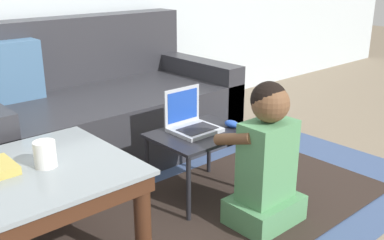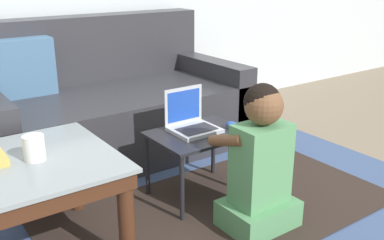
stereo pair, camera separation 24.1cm
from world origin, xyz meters
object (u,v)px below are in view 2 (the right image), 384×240
at_px(cup_on_table, 34,148).
at_px(laptop, 192,124).
at_px(computer_mouse, 233,125).
at_px(person_seated, 260,164).
at_px(couch, 107,107).
at_px(coffee_table, 5,183).
at_px(laptop_desk, 199,141).

bearing_deg(cup_on_table, laptop, 6.60).
height_order(computer_mouse, person_seated, person_seated).
relative_size(couch, coffee_table, 1.95).
height_order(couch, coffee_table, couch).
xyz_separation_m(computer_mouse, cup_on_table, (-1.06, 0.01, 0.12)).
bearing_deg(cup_on_table, couch, 51.31).
height_order(couch, computer_mouse, couch).
height_order(laptop_desk, laptop, laptop).
bearing_deg(coffee_table, cup_on_table, -5.32).
bearing_deg(couch, person_seated, -83.44).
relative_size(coffee_table, person_seated, 1.24).
xyz_separation_m(laptop_desk, person_seated, (0.04, -0.42, 0.01)).
distance_m(couch, laptop, 0.87).
relative_size(computer_mouse, person_seated, 0.13).
relative_size(couch, cup_on_table, 16.36).
bearing_deg(person_seated, laptop, 96.85).
bearing_deg(laptop, person_seated, -83.15).
bearing_deg(person_seated, coffee_table, 159.90).
height_order(computer_mouse, cup_on_table, cup_on_table).
distance_m(coffee_table, laptop_desk, 1.01).
bearing_deg(cup_on_table, coffee_table, 174.68).
relative_size(laptop, computer_mouse, 2.63).
xyz_separation_m(laptop_desk, laptop, (-0.01, 0.05, 0.09)).
height_order(coffee_table, cup_on_table, cup_on_table).
bearing_deg(person_seated, couch, 96.56).
relative_size(couch, laptop_desk, 3.42).
height_order(coffee_table, computer_mouse, coffee_table).
bearing_deg(laptop_desk, cup_on_table, -176.78).
distance_m(laptop, cup_on_table, 0.88).
bearing_deg(laptop_desk, computer_mouse, -16.49).
xyz_separation_m(laptop, cup_on_table, (-0.86, -0.10, 0.10)).
bearing_deg(couch, computer_mouse, -72.98).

